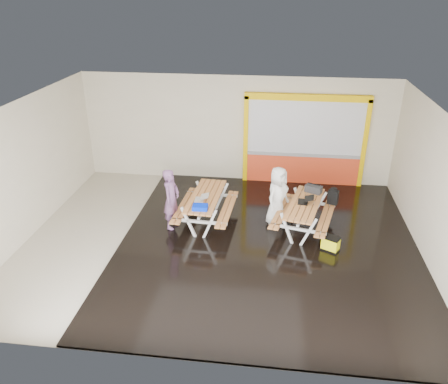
# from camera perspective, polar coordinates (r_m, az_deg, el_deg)

# --- Properties ---
(room) EXTENTS (10.02, 8.02, 3.52)m
(room) POSITION_cam_1_polar(r_m,az_deg,el_deg) (10.61, -0.61, 1.56)
(room) COLOR #BBB29F
(room) RESTS_ON ground
(deck) EXTENTS (7.50, 7.98, 0.05)m
(deck) POSITION_cam_1_polar(r_m,az_deg,el_deg) (11.34, 5.74, -6.75)
(deck) COLOR black
(deck) RESTS_ON room
(kiosk) EXTENTS (3.88, 0.16, 3.00)m
(kiosk) POSITION_cam_1_polar(r_m,az_deg,el_deg) (14.32, 10.37, 6.35)
(kiosk) COLOR #EA431F
(kiosk) RESTS_ON room
(picnic_table_left) EXTENTS (1.58, 2.24, 0.87)m
(picnic_table_left) POSITION_cam_1_polar(r_m,az_deg,el_deg) (11.96, -2.37, -1.32)
(picnic_table_left) COLOR #BC773D
(picnic_table_left) RESTS_ON deck
(picnic_table_right) EXTENTS (1.86, 2.37, 0.84)m
(picnic_table_right) POSITION_cam_1_polar(r_m,az_deg,el_deg) (11.79, 10.39, -2.27)
(picnic_table_right) COLOR #BC773D
(picnic_table_right) RESTS_ON deck
(person_left) EXTENTS (0.51, 0.68, 1.67)m
(person_left) POSITION_cam_1_polar(r_m,az_deg,el_deg) (11.66, -6.87, -0.91)
(person_left) COLOR #714973
(person_left) RESTS_ON deck
(person_right) EXTENTS (0.87, 0.96, 1.65)m
(person_right) POSITION_cam_1_polar(r_m,az_deg,el_deg) (11.89, 6.97, -0.50)
(person_right) COLOR white
(person_right) RESTS_ON deck
(laptop_left) EXTENTS (0.38, 0.35, 0.16)m
(laptop_left) POSITION_cam_1_polar(r_m,az_deg,el_deg) (11.60, -2.98, -0.84)
(laptop_left) COLOR silver
(laptop_left) RESTS_ON picnic_table_left
(laptop_right) EXTENTS (0.44, 0.39, 0.17)m
(laptop_right) POSITION_cam_1_polar(r_m,az_deg,el_deg) (11.71, 10.52, -1.09)
(laptop_right) COLOR black
(laptop_right) RESTS_ON picnic_table_right
(blue_pouch) EXTENTS (0.39, 0.28, 0.11)m
(blue_pouch) POSITION_cam_1_polar(r_m,az_deg,el_deg) (11.14, -3.13, -1.99)
(blue_pouch) COLOR #0025E5
(blue_pouch) RESTS_ON picnic_table_left
(toolbox) EXTENTS (0.50, 0.40, 0.26)m
(toolbox) POSITION_cam_1_polar(r_m,az_deg,el_deg) (12.30, 11.57, 0.40)
(toolbox) COLOR black
(toolbox) RESTS_ON picnic_table_right
(backpack) EXTENTS (0.32, 0.26, 0.47)m
(backpack) POSITION_cam_1_polar(r_m,az_deg,el_deg) (12.40, 14.01, -0.53)
(backpack) COLOR black
(backpack) RESTS_ON picnic_table_right
(dark_case) EXTENTS (0.42, 0.33, 0.14)m
(dark_case) POSITION_cam_1_polar(r_m,az_deg,el_deg) (12.26, 7.84, -3.69)
(dark_case) COLOR black
(dark_case) RESTS_ON deck
(fluke_bag) EXTENTS (0.51, 0.45, 0.37)m
(fluke_bag) POSITION_cam_1_polar(r_m,az_deg,el_deg) (11.24, 13.69, -6.56)
(fluke_bag) COLOR black
(fluke_bag) RESTS_ON deck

